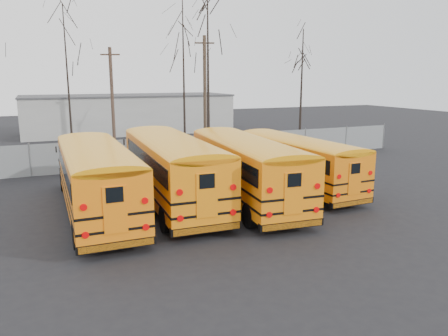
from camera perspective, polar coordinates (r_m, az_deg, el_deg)
name	(u,v)px	position (r m, az deg, el deg)	size (l,w,h in m)	color
ground	(227,216)	(19.46, 0.39, -6.31)	(120.00, 120.00, 0.00)	black
fence	(157,152)	(30.30, -8.73, 2.08)	(40.00, 0.04, 2.00)	gray
distant_building	(128,114)	(50.01, -12.37, 6.90)	(22.00, 8.00, 4.00)	#B3B2AE
bus_a	(96,174)	(19.89, -16.37, -0.71)	(2.76, 11.66, 3.25)	black
bus_b	(171,164)	(20.99, -6.95, 0.52)	(3.23, 12.14, 3.37)	black
bus_c	(244,164)	(21.27, 2.68, 0.57)	(3.61, 11.82, 3.26)	black
bus_d	(295,158)	(24.02, 9.29, 1.27)	(2.83, 10.60, 2.94)	black
utility_pole_left	(112,101)	(35.15, -14.37, 8.50)	(1.40, 0.65, 8.26)	#493529
utility_pole_right	(205,90)	(38.72, -2.51, 10.09)	(1.67, 0.57, 9.52)	#463627
tree_2	(68,84)	(33.82, -19.70, 10.27)	(0.26, 0.26, 11.08)	black
tree_3	(184,82)	(32.34, -5.27, 11.17)	(0.26, 0.26, 11.42)	black
tree_4	(208,80)	(34.17, -2.09, 11.41)	(0.26, 0.26, 11.63)	black
tree_5	(301,90)	(37.99, 10.06, 10.00)	(0.26, 0.26, 9.92)	black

